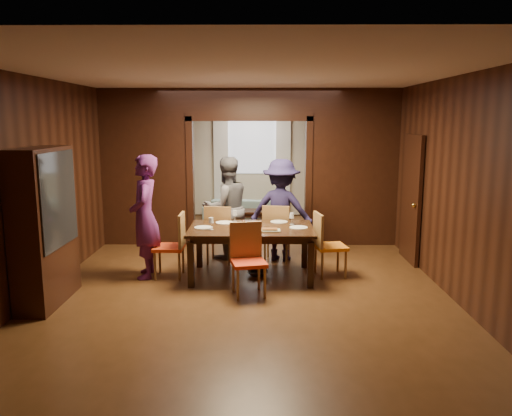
{
  "coord_description": "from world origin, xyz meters",
  "views": [
    {
      "loc": [
        0.22,
        -7.65,
        2.34
      ],
      "look_at": [
        0.14,
        -0.4,
        1.05
      ],
      "focal_mm": 35.0,
      "sensor_mm": 36.0,
      "label": 1
    }
  ],
  "objects_px": {
    "sofa": "(243,209)",
    "chair_left": "(169,245)",
    "person_navy": "(281,210)",
    "person_purple": "(145,217)",
    "dining_table": "(251,252)",
    "chair_right": "(331,245)",
    "person_grey": "(227,208)",
    "chair_far_l": "(221,234)",
    "chair_near": "(249,260)",
    "chair_far_r": "(277,233)",
    "hutch": "(44,227)",
    "coffee_table": "(248,219)"
  },
  "relations": [
    {
      "from": "sofa",
      "to": "chair_left",
      "type": "distance_m",
      "value": 4.38
    },
    {
      "from": "sofa",
      "to": "person_navy",
      "type": "bearing_deg",
      "value": 105.55
    },
    {
      "from": "person_purple",
      "to": "dining_table",
      "type": "bearing_deg",
      "value": 81.21
    },
    {
      "from": "chair_right",
      "to": "sofa",
      "type": "bearing_deg",
      "value": 9.65
    },
    {
      "from": "chair_left",
      "to": "chair_right",
      "type": "bearing_deg",
      "value": 91.59
    },
    {
      "from": "dining_table",
      "to": "chair_right",
      "type": "xyz_separation_m",
      "value": [
        1.19,
        0.06,
        0.1
      ]
    },
    {
      "from": "person_grey",
      "to": "chair_far_l",
      "type": "bearing_deg",
      "value": 48.99
    },
    {
      "from": "person_purple",
      "to": "chair_near",
      "type": "distance_m",
      "value": 1.81
    },
    {
      "from": "chair_far_r",
      "to": "hutch",
      "type": "relative_size",
      "value": 0.48
    },
    {
      "from": "chair_far_l",
      "to": "chair_near",
      "type": "bearing_deg",
      "value": 116.12
    },
    {
      "from": "dining_table",
      "to": "chair_near",
      "type": "relative_size",
      "value": 1.89
    },
    {
      "from": "person_navy",
      "to": "chair_far_l",
      "type": "distance_m",
      "value": 1.08
    },
    {
      "from": "person_purple",
      "to": "chair_far_l",
      "type": "xyz_separation_m",
      "value": [
        1.06,
        0.78,
        -0.43
      ]
    },
    {
      "from": "dining_table",
      "to": "person_grey",
      "type": "bearing_deg",
      "value": 112.27
    },
    {
      "from": "dining_table",
      "to": "chair_far_l",
      "type": "distance_m",
      "value": 0.95
    },
    {
      "from": "chair_left",
      "to": "hutch",
      "type": "bearing_deg",
      "value": -51.83
    },
    {
      "from": "dining_table",
      "to": "coffee_table",
      "type": "bearing_deg",
      "value": 92.18
    },
    {
      "from": "chair_near",
      "to": "sofa",
      "type": "bearing_deg",
      "value": 80.14
    },
    {
      "from": "chair_far_r",
      "to": "person_purple",
      "type": "bearing_deg",
      "value": 32.13
    },
    {
      "from": "sofa",
      "to": "chair_right",
      "type": "relative_size",
      "value": 1.87
    },
    {
      "from": "chair_right",
      "to": "person_purple",
      "type": "bearing_deg",
      "value": 81.55
    },
    {
      "from": "dining_table",
      "to": "hutch",
      "type": "bearing_deg",
      "value": -157.41
    },
    {
      "from": "dining_table",
      "to": "chair_left",
      "type": "xyz_separation_m",
      "value": [
        -1.23,
        -0.01,
        0.1
      ]
    },
    {
      "from": "chair_near",
      "to": "chair_far_l",
      "type": "bearing_deg",
      "value": 94.72
    },
    {
      "from": "coffee_table",
      "to": "chair_near",
      "type": "relative_size",
      "value": 0.82
    },
    {
      "from": "person_navy",
      "to": "chair_near",
      "type": "bearing_deg",
      "value": 90.19
    },
    {
      "from": "chair_far_l",
      "to": "chair_left",
      "type": "bearing_deg",
      "value": 56.39
    },
    {
      "from": "person_navy",
      "to": "chair_right",
      "type": "relative_size",
      "value": 1.75
    },
    {
      "from": "chair_left",
      "to": "chair_far_l",
      "type": "distance_m",
      "value": 1.06
    },
    {
      "from": "person_purple",
      "to": "chair_left",
      "type": "relative_size",
      "value": 1.89
    },
    {
      "from": "person_purple",
      "to": "coffee_table",
      "type": "bearing_deg",
      "value": 148.18
    },
    {
      "from": "person_grey",
      "to": "chair_right",
      "type": "distance_m",
      "value": 1.95
    },
    {
      "from": "sofa",
      "to": "chair_far_l",
      "type": "bearing_deg",
      "value": 88.68
    },
    {
      "from": "chair_left",
      "to": "chair_right",
      "type": "xyz_separation_m",
      "value": [
        2.43,
        0.07,
        0.0
      ]
    },
    {
      "from": "person_purple",
      "to": "chair_far_r",
      "type": "relative_size",
      "value": 1.89
    },
    {
      "from": "person_grey",
      "to": "chair_far_r",
      "type": "distance_m",
      "value": 0.96
    },
    {
      "from": "person_grey",
      "to": "hutch",
      "type": "bearing_deg",
      "value": 20.07
    },
    {
      "from": "person_purple",
      "to": "dining_table",
      "type": "relative_size",
      "value": 1.0
    },
    {
      "from": "sofa",
      "to": "person_grey",
      "type": "bearing_deg",
      "value": 89.82
    },
    {
      "from": "chair_right",
      "to": "hutch",
      "type": "xyz_separation_m",
      "value": [
        -3.8,
        -1.15,
        0.52
      ]
    },
    {
      "from": "person_grey",
      "to": "sofa",
      "type": "bearing_deg",
      "value": -117.52
    },
    {
      "from": "person_grey",
      "to": "chair_left",
      "type": "distance_m",
      "value": 1.39
    },
    {
      "from": "chair_right",
      "to": "hutch",
      "type": "distance_m",
      "value": 4.0
    },
    {
      "from": "person_grey",
      "to": "chair_right",
      "type": "xyz_separation_m",
      "value": [
        1.63,
        -1.0,
        -0.38
      ]
    },
    {
      "from": "person_purple",
      "to": "person_grey",
      "type": "xyz_separation_m",
      "value": [
        1.14,
        1.07,
        -0.05
      ]
    },
    {
      "from": "person_navy",
      "to": "chair_left",
      "type": "height_order",
      "value": "person_navy"
    },
    {
      "from": "chair_near",
      "to": "hutch",
      "type": "height_order",
      "value": "hutch"
    },
    {
      "from": "coffee_table",
      "to": "chair_right",
      "type": "xyz_separation_m",
      "value": [
        1.32,
        -3.33,
        0.28
      ]
    },
    {
      "from": "hutch",
      "to": "chair_far_r",
      "type": "bearing_deg",
      "value": 32.76
    },
    {
      "from": "sofa",
      "to": "coffee_table",
      "type": "bearing_deg",
      "value": 102.56
    }
  ]
}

